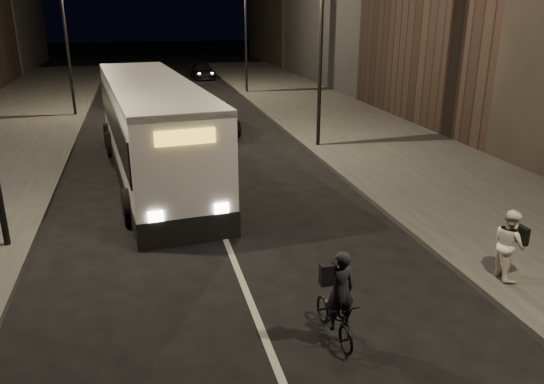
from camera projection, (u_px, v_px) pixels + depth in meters
ground at (250, 301)px, 11.44m from camera, size 180.00×180.00×0.00m
sidewalk_right at (361, 133)px, 26.17m from camera, size 7.00×70.00×0.16m
streetlight_right_mid at (315, 23)px, 21.86m from camera, size 1.20×0.44×8.12m
streetlight_right_far at (242, 16)px, 36.51m from camera, size 1.20×0.44×8.12m
streetlight_left_far at (69, 19)px, 28.58m from camera, size 1.20×0.44×8.12m
city_bus at (152, 125)px, 19.29m from camera, size 4.08×13.24×3.52m
cyclist_on_bicycle at (336, 309)px, 9.95m from camera, size 0.68×1.68×1.89m
pedestrian_woman at (509, 244)px, 11.85m from camera, size 0.70×0.86×1.63m
car_near at (218, 115)px, 26.74m from camera, size 1.95×4.64×1.57m
car_mid at (133, 91)px, 34.83m from camera, size 2.03×4.63×1.48m
car_far at (203, 71)px, 46.38m from camera, size 1.82×4.41×1.28m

